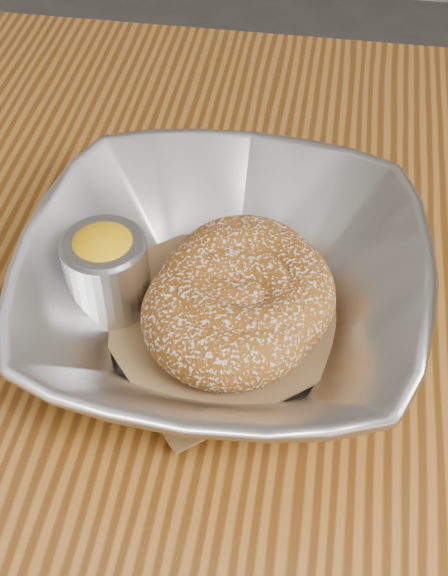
# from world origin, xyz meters

# --- Properties ---
(table) EXTENTS (1.20, 0.80, 0.75)m
(table) POSITION_xyz_m (0.00, 0.00, 0.65)
(table) COLOR brown
(table) RESTS_ON ground_plane
(serving_bowl) EXTENTS (0.24, 0.24, 0.06)m
(serving_bowl) POSITION_xyz_m (-0.06, 0.05, 0.78)
(serving_bowl) COLOR #BABDC2
(serving_bowl) RESTS_ON table
(parchment) EXTENTS (0.20, 0.20, 0.00)m
(parchment) POSITION_xyz_m (-0.06, 0.05, 0.76)
(parchment) COLOR brown
(parchment) RESTS_ON table
(donut_back) EXTENTS (0.10, 0.10, 0.03)m
(donut_back) POSITION_xyz_m (-0.05, 0.07, 0.78)
(donut_back) COLOR brown
(donut_back) RESTS_ON parchment
(donut_front) EXTENTS (0.10, 0.10, 0.04)m
(donut_front) POSITION_xyz_m (-0.06, 0.03, 0.78)
(donut_front) COLOR brown
(donut_front) RESTS_ON parchment
(donut_extra) EXTENTS (0.13, 0.13, 0.04)m
(donut_extra) POSITION_xyz_m (-0.05, 0.05, 0.78)
(donut_extra) COLOR brown
(donut_extra) RESTS_ON parchment
(ramekin) EXTENTS (0.05, 0.05, 0.06)m
(ramekin) POSITION_xyz_m (-0.13, 0.05, 0.79)
(ramekin) COLOR #BABDC2
(ramekin) RESTS_ON table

